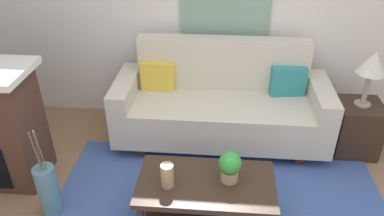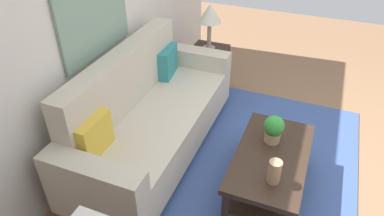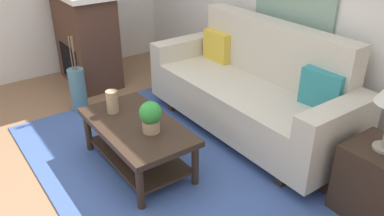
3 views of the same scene
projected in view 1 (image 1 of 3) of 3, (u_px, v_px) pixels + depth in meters
wall_back at (227, 5)px, 3.96m from camera, size 5.37×0.10×2.70m
area_rug at (219, 210)px, 3.26m from camera, size 2.95×1.79×0.01m
couch at (221, 105)px, 3.99m from camera, size 2.22×0.84×1.08m
throw_pillow_mustard at (158, 76)px, 4.01m from camera, size 0.36×0.12×0.32m
throw_pillow_teal at (288, 81)px, 3.91m from camera, size 0.37×0.17×0.32m
coffee_table at (206, 192)px, 3.02m from camera, size 1.10×0.60×0.43m
tabletop_vase at (167, 176)px, 2.87m from camera, size 0.10×0.10×0.20m
potted_plant_tabletop at (230, 166)px, 2.91m from camera, size 0.18×0.18×0.26m
side_table at (356, 128)px, 3.88m from camera, size 0.44×0.44×0.56m
table_lamp at (373, 65)px, 3.50m from camera, size 0.28×0.28×0.57m
floor_vase at (49, 191)px, 3.13m from camera, size 0.18×0.18×0.49m
floor_vase_branch_a at (40, 151)px, 2.91m from camera, size 0.04×0.02×0.36m
floor_vase_branch_b at (37, 149)px, 2.93m from camera, size 0.02×0.01×0.36m
floor_vase_branch_c at (36, 152)px, 2.90m from camera, size 0.05×0.02×0.36m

